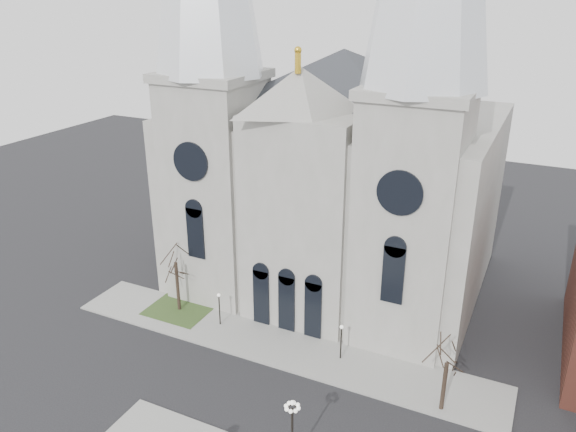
% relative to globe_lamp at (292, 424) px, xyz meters
% --- Properties ---
extents(ground, '(160.00, 160.00, 0.00)m').
position_rel_globe_lamp_xyz_m(ground, '(-7.12, 0.50, -3.33)').
color(ground, black).
rests_on(ground, ground).
extents(sidewalk_far, '(40.00, 6.00, 0.14)m').
position_rel_globe_lamp_xyz_m(sidewalk_far, '(-7.12, 11.50, -3.26)').
color(sidewalk_far, gray).
rests_on(sidewalk_far, ground).
extents(grass_patch, '(6.00, 5.00, 0.18)m').
position_rel_globe_lamp_xyz_m(grass_patch, '(-18.12, 12.50, -3.24)').
color(grass_patch, '#2C461E').
rests_on(grass_patch, ground).
extents(cathedral, '(33.00, 26.66, 54.00)m').
position_rel_globe_lamp_xyz_m(cathedral, '(-7.12, 23.36, 15.15)').
color(cathedral, gray).
rests_on(cathedral, ground).
extents(tree_left, '(3.20, 3.20, 7.50)m').
position_rel_globe_lamp_xyz_m(tree_left, '(-18.12, 12.50, 2.25)').
color(tree_left, black).
rests_on(tree_left, ground).
extents(tree_right, '(3.20, 3.20, 6.00)m').
position_rel_globe_lamp_xyz_m(tree_right, '(7.88, 9.50, 1.14)').
color(tree_right, black).
rests_on(tree_right, ground).
extents(ped_lamp_left, '(0.32, 0.32, 3.26)m').
position_rel_globe_lamp_xyz_m(ped_lamp_left, '(-13.12, 12.00, -1.00)').
color(ped_lamp_left, black).
rests_on(ped_lamp_left, sidewalk_far).
extents(ped_lamp_right, '(0.32, 0.32, 3.26)m').
position_rel_globe_lamp_xyz_m(ped_lamp_right, '(-1.12, 12.00, -1.00)').
color(ped_lamp_right, black).
rests_on(ped_lamp_right, sidewalk_far).
extents(globe_lamp, '(1.27, 1.27, 5.08)m').
position_rel_globe_lamp_xyz_m(globe_lamp, '(0.00, 0.00, 0.00)').
color(globe_lamp, black).
rests_on(globe_lamp, sidewalk_near).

